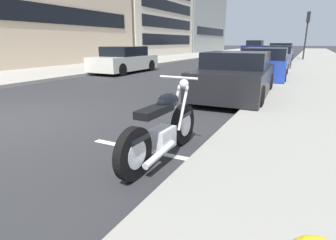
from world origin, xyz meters
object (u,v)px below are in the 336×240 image
(parked_car_behind_motorcycle, at_px, (281,53))
(crossing_truck, at_px, (260,48))
(car_opposite_curb, at_px, (124,60))
(parked_car_across_street, at_px, (236,77))
(parked_car_at_intersection, at_px, (276,57))
(parked_motorcycle, at_px, (163,130))
(parked_car_near_corner, at_px, (265,64))
(traffic_signal_near_corner, at_px, (307,25))

(parked_car_behind_motorcycle, height_order, crossing_truck, crossing_truck)
(car_opposite_curb, bearing_deg, parked_car_behind_motorcycle, 151.72)
(parked_car_across_street, xyz_separation_m, car_opposite_curb, (4.33, 7.11, 0.02))
(parked_car_behind_motorcycle, bearing_deg, parked_car_at_intersection, -178.02)
(parked_motorcycle, xyz_separation_m, car_opposite_curb, (9.18, 7.27, 0.22))
(parked_car_behind_motorcycle, relative_size, car_opposite_curb, 0.95)
(parked_motorcycle, bearing_deg, parked_car_behind_motorcycle, 2.95)
(parked_car_near_corner, bearing_deg, parked_motorcycle, 177.36)
(parked_motorcycle, xyz_separation_m, crossing_truck, (36.73, 4.50, 0.43))
(crossing_truck, xyz_separation_m, car_opposite_curb, (-27.55, 2.77, -0.20))
(parked_car_behind_motorcycle, xyz_separation_m, crossing_truck, (14.86, 4.00, 0.14))
(parked_motorcycle, relative_size, crossing_truck, 0.38)
(parked_car_across_street, bearing_deg, car_opposite_curb, 56.13)
(parked_car_across_street, distance_m, parked_car_at_intersection, 11.02)
(car_opposite_curb, distance_m, traffic_signal_near_corner, 17.21)
(parked_car_across_street, relative_size, crossing_truck, 0.77)
(parked_car_near_corner, height_order, parked_car_at_intersection, parked_car_at_intersection)
(parked_car_near_corner, bearing_deg, parked_car_across_street, 175.61)
(parked_car_near_corner, relative_size, parked_car_at_intersection, 1.07)
(crossing_truck, xyz_separation_m, traffic_signal_near_corner, (-12.75, -5.70, 2.12))
(parked_car_behind_motorcycle, xyz_separation_m, car_opposite_curb, (-12.69, 6.77, -0.06))
(parked_car_behind_motorcycle, bearing_deg, crossing_truck, 14.08)
(parked_motorcycle, bearing_deg, parked_car_across_street, 3.52)
(parked_motorcycle, distance_m, crossing_truck, 37.01)
(parked_car_across_street, xyz_separation_m, traffic_signal_near_corner, (19.13, -1.35, 2.35))
(traffic_signal_near_corner, bearing_deg, parked_motorcycle, 177.15)
(parked_car_behind_motorcycle, bearing_deg, car_opposite_curb, 150.94)
(parked_car_at_intersection, height_order, parked_car_behind_motorcycle, parked_car_behind_motorcycle)
(parked_car_at_intersection, distance_m, parked_car_behind_motorcycle, 6.01)
(parked_car_across_street, relative_size, parked_car_at_intersection, 0.96)
(car_opposite_curb, height_order, traffic_signal_near_corner, traffic_signal_near_corner)
(parked_car_near_corner, relative_size, parked_car_behind_motorcycle, 1.13)
(parked_car_near_corner, xyz_separation_m, parked_car_behind_motorcycle, (12.16, 0.48, 0.06))
(crossing_truck, bearing_deg, parked_car_behind_motorcycle, 106.10)
(parked_car_across_street, xyz_separation_m, crossing_truck, (31.88, 4.34, 0.23))
(parked_car_near_corner, relative_size, car_opposite_curb, 1.07)
(parked_motorcycle, height_order, crossing_truck, crossing_truck)
(parked_car_at_intersection, bearing_deg, parked_car_behind_motorcycle, 0.29)
(parked_car_across_street, bearing_deg, parked_car_near_corner, -4.15)
(parked_car_near_corner, distance_m, parked_car_behind_motorcycle, 12.17)
(parked_car_across_street, bearing_deg, traffic_signal_near_corner, -6.58)
(parked_car_near_corner, bearing_deg, parked_car_behind_motorcycle, -0.51)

